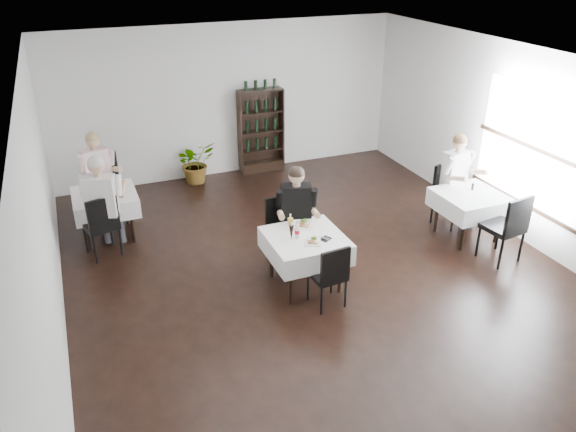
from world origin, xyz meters
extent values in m
plane|color=black|center=(0.00, 0.00, 0.00)|extent=(9.00, 9.00, 0.00)
plane|color=white|center=(0.00, 0.00, 3.00)|extent=(9.00, 9.00, 0.00)
plane|color=white|center=(0.00, 4.50, 1.50)|extent=(7.00, 0.00, 7.00)
plane|color=white|center=(-3.50, 0.00, 1.50)|extent=(0.00, 9.00, 9.00)
plane|color=white|center=(3.50, 0.00, 1.50)|extent=(0.00, 9.00, 9.00)
cube|color=white|center=(3.48, 0.00, 1.55)|extent=(0.03, 2.20, 1.80)
cube|color=black|center=(3.46, 0.00, 0.63)|extent=(0.05, 2.30, 0.06)
cube|color=black|center=(0.60, 4.32, 0.10)|extent=(0.90, 0.28, 0.20)
cylinder|color=black|center=(-0.67, -0.36, 0.35)|extent=(0.06, 0.06, 0.71)
cylinder|color=black|center=(-0.67, 0.36, 0.35)|extent=(0.06, 0.06, 0.71)
cylinder|color=black|center=(0.07, -0.36, 0.35)|extent=(0.06, 0.06, 0.71)
cylinder|color=black|center=(0.07, 0.36, 0.35)|extent=(0.06, 0.06, 0.71)
cube|color=black|center=(-0.30, 0.00, 0.73)|extent=(0.85, 0.85, 0.04)
cube|color=white|center=(-0.30, 0.00, 0.62)|extent=(1.03, 1.03, 0.30)
cylinder|color=black|center=(-3.04, 2.16, 0.35)|extent=(0.06, 0.06, 0.71)
cylinder|color=black|center=(-3.04, 2.84, 0.35)|extent=(0.06, 0.06, 0.71)
cylinder|color=black|center=(-2.36, 2.16, 0.35)|extent=(0.06, 0.06, 0.71)
cylinder|color=black|center=(-2.36, 2.84, 0.35)|extent=(0.06, 0.06, 0.71)
cube|color=black|center=(-2.70, 2.50, 0.73)|extent=(0.80, 0.80, 0.04)
cube|color=white|center=(-2.70, 2.50, 0.62)|extent=(0.98, 0.98, 0.30)
cylinder|color=black|center=(2.36, -0.04, 0.35)|extent=(0.06, 0.06, 0.71)
cylinder|color=black|center=(2.36, 0.64, 0.35)|extent=(0.06, 0.06, 0.71)
cylinder|color=black|center=(3.04, -0.04, 0.35)|extent=(0.06, 0.06, 0.71)
cylinder|color=black|center=(3.04, 0.64, 0.35)|extent=(0.06, 0.06, 0.71)
cube|color=black|center=(2.70, 0.30, 0.73)|extent=(0.80, 0.80, 0.04)
cube|color=white|center=(2.70, 0.30, 0.62)|extent=(0.98, 0.98, 0.30)
imported|color=#235C1F|center=(-0.83, 4.20, 0.42)|extent=(0.92, 0.86, 0.83)
cylinder|color=black|center=(-0.53, 0.40, 0.24)|extent=(0.04, 0.04, 0.47)
cylinder|color=black|center=(-0.55, 0.81, 0.24)|extent=(0.04, 0.04, 0.47)
cylinder|color=black|center=(-0.12, 0.43, 0.24)|extent=(0.04, 0.04, 0.47)
cylinder|color=black|center=(-0.15, 0.84, 0.24)|extent=(0.04, 0.04, 0.47)
cube|color=black|center=(-0.34, 0.62, 0.50)|extent=(0.50, 0.50, 0.07)
cube|color=black|center=(-0.35, 0.84, 0.78)|extent=(0.47, 0.08, 0.51)
cylinder|color=black|center=(-0.05, -0.34, 0.21)|extent=(0.03, 0.03, 0.42)
cylinder|color=black|center=(-0.02, -0.70, 0.21)|extent=(0.03, 0.03, 0.42)
cylinder|color=black|center=(-0.42, -0.37, 0.21)|extent=(0.03, 0.03, 0.42)
cylinder|color=black|center=(-0.39, -0.74, 0.21)|extent=(0.03, 0.03, 0.42)
cube|color=black|center=(-0.22, -0.54, 0.45)|extent=(0.45, 0.45, 0.06)
cube|color=black|center=(-0.20, -0.73, 0.69)|extent=(0.42, 0.08, 0.46)
cylinder|color=black|center=(-2.81, 2.82, 0.26)|extent=(0.04, 0.04, 0.53)
cylinder|color=black|center=(-2.86, 3.28, 0.26)|extent=(0.04, 0.04, 0.53)
cylinder|color=black|center=(-2.36, 2.87, 0.26)|extent=(0.04, 0.04, 0.53)
cylinder|color=black|center=(-2.41, 3.33, 0.26)|extent=(0.04, 0.04, 0.53)
cube|color=black|center=(-2.61, 3.08, 0.56)|extent=(0.58, 0.58, 0.08)
cube|color=black|center=(-2.64, 3.32, 0.87)|extent=(0.53, 0.12, 0.57)
cylinder|color=black|center=(-2.70, 2.19, 0.23)|extent=(0.04, 0.04, 0.46)
cylinder|color=black|center=(-2.60, 1.80, 0.23)|extent=(0.04, 0.04, 0.46)
cylinder|color=black|center=(-3.09, 2.09, 0.23)|extent=(0.04, 0.04, 0.46)
cylinder|color=black|center=(-2.99, 1.70, 0.23)|extent=(0.04, 0.04, 0.46)
cube|color=black|center=(-2.84, 1.95, 0.50)|extent=(0.57, 0.57, 0.07)
cube|color=black|center=(-2.79, 1.74, 0.77)|extent=(0.46, 0.17, 0.51)
cylinder|color=black|center=(2.61, 0.53, 0.24)|extent=(0.04, 0.04, 0.48)
cylinder|color=black|center=(2.47, 0.92, 0.24)|extent=(0.04, 0.04, 0.48)
cylinder|color=black|center=(3.00, 0.67, 0.24)|extent=(0.04, 0.04, 0.48)
cylinder|color=black|center=(2.86, 1.06, 0.24)|extent=(0.04, 0.04, 0.48)
cube|color=black|center=(2.74, 0.79, 0.51)|extent=(0.61, 0.61, 0.07)
cube|color=black|center=(2.67, 1.00, 0.79)|extent=(0.47, 0.21, 0.52)
cylinder|color=black|center=(2.90, -0.22, 0.25)|extent=(0.04, 0.04, 0.50)
cylinder|color=black|center=(2.96, -0.66, 0.25)|extent=(0.04, 0.04, 0.50)
cylinder|color=black|center=(2.47, -0.28, 0.25)|extent=(0.04, 0.04, 0.50)
cylinder|color=black|center=(2.52, -0.72, 0.25)|extent=(0.04, 0.04, 0.50)
cube|color=black|center=(2.71, -0.47, 0.53)|extent=(0.57, 0.57, 0.08)
cube|color=black|center=(2.74, -0.70, 0.83)|extent=(0.50, 0.12, 0.55)
cube|color=#43434B|center=(-0.34, 0.46, 0.60)|extent=(0.27, 0.48, 0.15)
cylinder|color=#43434B|center=(-0.39, 0.27, 0.26)|extent=(0.12, 0.12, 0.53)
cube|color=#43434B|center=(-0.13, 0.40, 0.60)|extent=(0.27, 0.48, 0.15)
cylinder|color=#43434B|center=(-0.18, 0.21, 0.26)|extent=(0.12, 0.12, 0.53)
cube|color=black|center=(-0.18, 0.63, 0.96)|extent=(0.48, 0.35, 0.59)
cylinder|color=tan|center=(-0.50, 0.42, 0.94)|extent=(0.18, 0.35, 0.17)
cylinder|color=tan|center=(-0.02, 0.28, 0.94)|extent=(0.18, 0.35, 0.17)
sphere|color=tan|center=(-0.18, 0.61, 1.41)|extent=(0.23, 0.23, 0.23)
sphere|color=black|center=(-0.18, 0.61, 1.44)|extent=(0.23, 0.23, 0.23)
cube|color=#43434B|center=(-2.77, 3.00, 0.61)|extent=(0.27, 0.48, 0.15)
cylinder|color=#43434B|center=(-2.72, 2.81, 0.27)|extent=(0.12, 0.12, 0.53)
cube|color=#43434B|center=(-2.56, 3.06, 0.61)|extent=(0.27, 0.48, 0.15)
cylinder|color=#43434B|center=(-2.51, 2.87, 0.27)|extent=(0.12, 0.12, 0.53)
cube|color=beige|center=(-2.72, 3.23, 0.97)|extent=(0.48, 0.34, 0.60)
cylinder|color=tan|center=(-2.89, 2.88, 0.95)|extent=(0.17, 0.35, 0.17)
cylinder|color=tan|center=(-2.40, 3.01, 0.95)|extent=(0.17, 0.35, 0.17)
sphere|color=tan|center=(-2.72, 3.21, 1.43)|extent=(0.23, 0.23, 0.23)
sphere|color=olive|center=(-2.72, 3.21, 1.46)|extent=(0.23, 0.23, 0.23)
cube|color=#43434B|center=(-2.60, 2.05, 0.63)|extent=(0.30, 0.50, 0.16)
cylinder|color=#43434B|center=(-2.54, 2.24, 0.28)|extent=(0.12, 0.12, 0.55)
cube|color=#43434B|center=(-2.82, 2.12, 0.63)|extent=(0.30, 0.50, 0.16)
cylinder|color=#43434B|center=(-2.75, 2.31, 0.28)|extent=(0.12, 0.12, 0.55)
cube|color=silver|center=(-2.78, 1.88, 1.00)|extent=(0.51, 0.38, 0.62)
cylinder|color=tan|center=(-2.43, 2.09, 0.98)|extent=(0.20, 0.36, 0.17)
cylinder|color=tan|center=(-2.92, 2.25, 0.98)|extent=(0.20, 0.36, 0.17)
sphere|color=tan|center=(-2.77, 1.90, 1.47)|extent=(0.24, 0.24, 0.24)
sphere|color=beige|center=(-2.77, 1.90, 1.51)|extent=(0.24, 0.24, 0.24)
cube|color=#43434B|center=(2.73, 0.65, 0.61)|extent=(0.24, 0.48, 0.15)
cylinder|color=#43434B|center=(2.77, 0.46, 0.27)|extent=(0.12, 0.12, 0.54)
cube|color=#43434B|center=(2.94, 0.70, 0.61)|extent=(0.24, 0.48, 0.15)
cylinder|color=#43434B|center=(2.98, 0.50, 0.27)|extent=(0.12, 0.12, 0.54)
cube|color=silver|center=(2.80, 0.88, 0.97)|extent=(0.48, 0.32, 0.60)
cylinder|color=tan|center=(2.61, 0.54, 0.95)|extent=(0.15, 0.35, 0.17)
cylinder|color=tan|center=(3.10, 0.64, 0.95)|extent=(0.15, 0.35, 0.17)
sphere|color=tan|center=(2.80, 0.86, 1.43)|extent=(0.23, 0.23, 0.23)
sphere|color=brown|center=(2.80, 0.86, 1.47)|extent=(0.23, 0.23, 0.23)
cube|color=white|center=(-0.23, 0.30, 0.78)|extent=(0.32, 0.32, 0.02)
cube|color=#562818|center=(-0.26, 0.27, 0.80)|extent=(0.11, 0.09, 0.03)
sphere|color=#3F6F1D|center=(-0.16, 0.34, 0.82)|extent=(0.06, 0.06, 0.06)
cube|color=#936943|center=(-0.20, 0.23, 0.80)|extent=(0.12, 0.11, 0.02)
cube|color=white|center=(-0.29, -0.20, 0.78)|extent=(0.29, 0.29, 0.02)
cube|color=#562818|center=(-0.31, -0.22, 0.80)|extent=(0.10, 0.09, 0.02)
sphere|color=#3F6F1D|center=(-0.23, -0.16, 0.81)|extent=(0.05, 0.05, 0.05)
cube|color=#936943|center=(-0.27, -0.25, 0.79)|extent=(0.10, 0.10, 0.02)
cone|color=black|center=(-0.52, -0.03, 0.88)|extent=(0.06, 0.06, 0.22)
cylinder|color=silver|center=(-0.52, -0.03, 1.02)|extent=(0.02, 0.02, 0.05)
cone|color=gold|center=(-0.48, 0.09, 0.90)|extent=(0.08, 0.08, 0.26)
cylinder|color=silver|center=(-0.48, 0.09, 1.07)|extent=(0.02, 0.02, 0.07)
cylinder|color=silver|center=(-0.42, 0.01, 0.88)|extent=(0.06, 0.06, 0.21)
cylinder|color=#B20A19|center=(-0.42, 0.01, 0.86)|extent=(0.07, 0.07, 0.05)
cylinder|color=silver|center=(-0.42, 0.01, 1.01)|extent=(0.03, 0.03, 0.05)
cube|color=black|center=(-0.08, -0.17, 0.77)|extent=(0.20, 0.18, 0.01)
cylinder|color=silver|center=(-0.10, -0.17, 0.78)|extent=(0.09, 0.16, 0.01)
cylinder|color=silver|center=(-0.06, -0.17, 0.78)|extent=(0.10, 0.15, 0.01)
cylinder|color=black|center=(2.83, 0.43, 0.82)|extent=(0.05, 0.05, 0.10)
camera|label=1|loc=(-3.04, -6.12, 4.44)|focal=35.00mm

